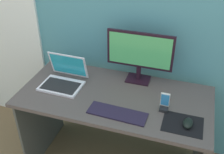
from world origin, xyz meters
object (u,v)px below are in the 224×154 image
monitor (140,54)px  mouse (188,123)px  keyboard_external (117,113)px  laptop (64,79)px  phone_in_dock (164,104)px

monitor → mouse: monitor is taller
keyboard_external → laptop: bearing=158.9°
keyboard_external → mouse: (0.45, 0.03, 0.02)m
laptop → mouse: 0.95m
mouse → laptop: bearing=171.9°
mouse → monitor: bearing=138.1°
monitor → phone_in_dock: (0.25, -0.30, -0.18)m
monitor → mouse: (0.41, -0.41, -0.21)m
laptop → phone_in_dock: size_ratio=2.24×
mouse → keyboard_external: bearing=-173.5°
keyboard_external → mouse: mouse is taller
monitor → laptop: size_ratio=1.60×
mouse → phone_in_dock: (-0.16, 0.11, 0.03)m
laptop → keyboard_external: 0.53m
monitor → laptop: monitor is taller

